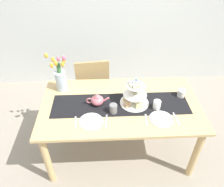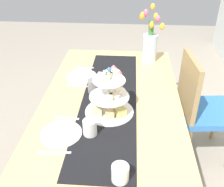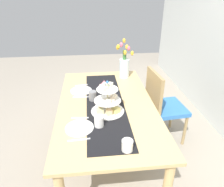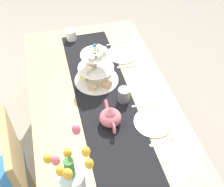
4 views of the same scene
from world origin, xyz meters
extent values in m
plane|color=gray|center=(0.00, 0.00, 0.00)|extent=(8.00, 8.00, 0.00)
cube|color=silver|center=(0.00, 1.56, 1.30)|extent=(6.00, 0.08, 2.60)
cube|color=tan|center=(0.00, 0.00, 0.72)|extent=(1.65, 0.92, 0.03)
cylinder|color=tan|center=(-0.75, -0.39, 0.35)|extent=(0.07, 0.07, 0.70)
cylinder|color=tan|center=(0.75, -0.39, 0.35)|extent=(0.07, 0.07, 0.70)
cylinder|color=tan|center=(-0.75, 0.39, 0.35)|extent=(0.07, 0.07, 0.70)
cylinder|color=tan|center=(0.75, 0.39, 0.35)|extent=(0.07, 0.07, 0.70)
cylinder|color=#9C8254|center=(-0.16, 0.95, 0.21)|extent=(0.04, 0.04, 0.41)
cylinder|color=#9C8254|center=(-0.52, 0.92, 0.21)|extent=(0.04, 0.04, 0.41)
cylinder|color=#9C8254|center=(-0.13, 0.60, 0.21)|extent=(0.04, 0.04, 0.41)
cylinder|color=#9C8254|center=(-0.49, 0.56, 0.21)|extent=(0.04, 0.04, 0.41)
cube|color=#3370B7|center=(-0.32, 0.76, 0.43)|extent=(0.46, 0.46, 0.05)
cube|color=#9C8254|center=(-0.31, 0.57, 0.69)|extent=(0.42, 0.08, 0.45)
cube|color=black|center=(0.00, -0.01, 0.74)|extent=(1.41, 0.36, 0.00)
cylinder|color=beige|center=(0.15, 0.00, 0.88)|extent=(0.01, 0.01, 0.28)
cylinder|color=white|center=(0.15, 0.00, 0.74)|extent=(0.30, 0.30, 0.01)
cylinder|color=white|center=(0.15, 0.00, 0.85)|extent=(0.24, 0.24, 0.01)
cylinder|color=white|center=(0.15, 0.00, 0.96)|extent=(0.19, 0.19, 0.01)
cube|color=#EAC08B|center=(0.21, 0.01, 0.77)|extent=(0.06, 0.06, 0.05)
cube|color=#E0D379|center=(0.18, 0.07, 0.77)|extent=(0.08, 0.08, 0.05)
cube|color=beige|center=(0.06, 0.04, 0.76)|extent=(0.06, 0.07, 0.04)
cube|color=#E7B984|center=(0.06, -0.05, 0.76)|extent=(0.08, 0.08, 0.04)
cube|color=beige|center=(0.18, -0.07, 0.76)|extent=(0.07, 0.06, 0.04)
cube|color=silver|center=(0.19, 0.01, 0.87)|extent=(0.06, 0.04, 0.03)
cube|color=beige|center=(0.16, 0.03, 0.87)|extent=(0.05, 0.06, 0.03)
cube|color=#F3E3C6|center=(0.11, 0.06, 0.87)|extent=(0.06, 0.07, 0.03)
cube|color=silver|center=(0.10, 0.03, 0.98)|extent=(0.07, 0.06, 0.03)
cube|color=silver|center=(0.11, -0.01, 0.98)|extent=(0.07, 0.06, 0.03)
cube|color=beige|center=(0.13, -0.04, 0.98)|extent=(0.04, 0.06, 0.03)
cube|color=beige|center=(0.17, -0.03, 0.98)|extent=(0.06, 0.07, 0.03)
sphere|color=#3370B7|center=(0.15, 0.00, 1.03)|extent=(0.02, 0.02, 0.02)
ellipsoid|color=#D66B75|center=(-0.24, 0.00, 0.79)|extent=(0.13, 0.13, 0.10)
cone|color=#D66B75|center=(-0.24, 0.00, 0.86)|extent=(0.06, 0.06, 0.04)
cylinder|color=#D66B75|center=(-0.15, 0.00, 0.80)|extent=(0.07, 0.02, 0.06)
torus|color=#D66B75|center=(-0.32, 0.00, 0.79)|extent=(0.07, 0.01, 0.07)
cylinder|color=silver|center=(-0.64, 0.28, 0.85)|extent=(0.12, 0.12, 0.23)
cylinder|color=#3D7538|center=(-0.64, 0.28, 1.01)|extent=(0.04, 0.04, 0.12)
ellipsoid|color=yellow|center=(-0.59, 0.27, 1.06)|extent=(0.04, 0.04, 0.06)
ellipsoid|color=yellow|center=(-0.59, 0.36, 1.05)|extent=(0.04, 0.04, 0.06)
ellipsoid|color=#E5607A|center=(-0.63, 0.32, 1.09)|extent=(0.04, 0.04, 0.06)
ellipsoid|color=yellow|center=(-0.69, 0.31, 1.10)|extent=(0.04, 0.04, 0.06)
ellipsoid|color=yellow|center=(-0.74, 0.28, 1.16)|extent=(0.04, 0.04, 0.06)
ellipsoid|color=yellow|center=(-0.68, 0.20, 1.10)|extent=(0.04, 0.04, 0.06)
ellipsoid|color=yellow|center=(-0.64, 0.20, 1.12)|extent=(0.04, 0.04, 0.06)
ellipsoid|color=#E5607A|center=(-0.56, 0.22, 1.16)|extent=(0.04, 0.04, 0.06)
cylinder|color=white|center=(0.66, 0.09, 0.78)|extent=(0.08, 0.08, 0.08)
cylinder|color=white|center=(-0.30, -0.25, 0.74)|extent=(0.23, 0.23, 0.01)
cube|color=silver|center=(-0.44, -0.25, 0.74)|extent=(0.03, 0.15, 0.01)
cube|color=silver|center=(-0.15, -0.25, 0.74)|extent=(0.03, 0.17, 0.01)
cylinder|color=white|center=(0.37, -0.25, 0.74)|extent=(0.23, 0.23, 0.01)
cube|color=silver|center=(0.23, -0.25, 0.74)|extent=(0.03, 0.15, 0.01)
cube|color=silver|center=(0.52, -0.25, 0.74)|extent=(0.02, 0.17, 0.01)
cylinder|color=slate|center=(-0.08, -0.13, 0.79)|extent=(0.08, 0.08, 0.09)
cylinder|color=white|center=(0.36, -0.09, 0.78)|extent=(0.08, 0.08, 0.09)
camera|label=1|loc=(-0.17, -1.70, 2.23)|focal=34.84mm
camera|label=2|loc=(1.48, 0.11, 1.71)|focal=42.85mm
camera|label=3|loc=(1.77, -0.14, 1.77)|focal=33.83mm
camera|label=4|loc=(-1.25, 0.25, 2.08)|focal=45.61mm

